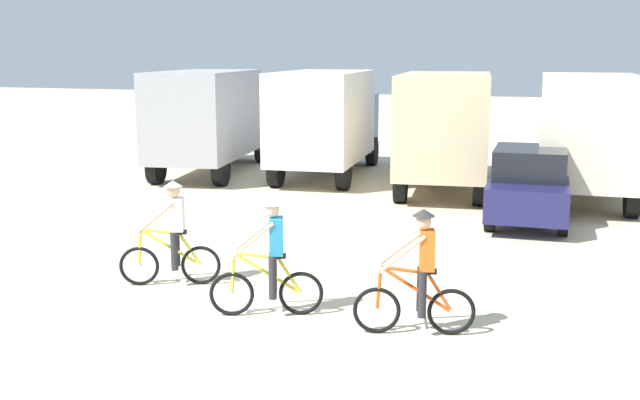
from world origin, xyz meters
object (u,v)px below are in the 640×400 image
box_truck_white_box (327,118)px  cyclist_near_camera (419,277)px  box_truck_tan_camper (445,125)px  box_truck_cream_rv (586,130)px  box_truck_grey_hauler (210,116)px  cyclist_cowboy_hat (270,261)px  sedan_parked (529,185)px  cyclist_orange_shirt (172,237)px

box_truck_white_box → cyclist_near_camera: box_truck_white_box is taller
box_truck_tan_camper → box_truck_cream_rv: 3.85m
box_truck_grey_hauler → box_truck_white_box: (3.79, 0.64, 0.00)m
cyclist_cowboy_hat → cyclist_near_camera: size_ratio=1.00×
cyclist_near_camera → sedan_parked: bearing=83.1°
cyclist_orange_shirt → box_truck_tan_camper: bearing=75.4°
box_truck_cream_rv → box_truck_grey_hauler: bearing=177.0°
sedan_parked → cyclist_near_camera: bearing=-96.9°
box_truck_tan_camper → cyclist_cowboy_hat: 11.65m
box_truck_grey_hauler → cyclist_cowboy_hat: box_truck_grey_hauler is taller
sedan_parked → cyclist_cowboy_hat: (-3.26, -7.95, -0.04)m
box_truck_grey_hauler → box_truck_cream_rv: size_ratio=1.03×
box_truck_grey_hauler → box_truck_tan_camper: (7.74, -0.42, 0.00)m
box_truck_grey_hauler → box_truck_tan_camper: 7.75m
box_truck_white_box → sedan_parked: box_truck_white_box is taller
box_truck_tan_camper → cyclist_cowboy_hat: (-0.63, -11.59, -1.03)m
box_truck_white_box → cyclist_cowboy_hat: (3.31, -12.65, -1.03)m
box_truck_cream_rv → cyclist_near_camera: size_ratio=3.76×
cyclist_orange_shirt → cyclist_cowboy_hat: same height
box_truck_cream_rv → box_truck_white_box: bearing=170.9°
box_truck_grey_hauler → sedan_parked: size_ratio=1.65×
box_truck_white_box → box_truck_cream_rv: (7.79, -1.25, 0.00)m
sedan_parked → box_truck_tan_camper: bearing=125.8°
box_truck_tan_camper → sedan_parked: 4.59m
box_truck_white_box → cyclist_near_camera: (5.60, -12.70, -1.03)m
cyclist_orange_shirt → box_truck_cream_rv: bearing=57.8°
box_truck_cream_rv → sedan_parked: box_truck_cream_rv is taller
box_truck_grey_hauler → cyclist_near_camera: bearing=-52.1°
box_truck_cream_rv → sedan_parked: bearing=-109.5°
sedan_parked → cyclist_cowboy_hat: 8.59m
box_truck_white_box → cyclist_near_camera: size_ratio=3.81×
box_truck_tan_camper → box_truck_grey_hauler: bearing=176.9°
cyclist_cowboy_hat → sedan_parked: bearing=67.7°
box_truck_grey_hauler → box_truck_white_box: size_ratio=1.01×
box_truck_white_box → cyclist_cowboy_hat: 13.12m
box_truck_tan_camper → cyclist_orange_shirt: size_ratio=3.84×
box_truck_tan_camper → box_truck_cream_rv: (3.84, -0.18, 0.00)m
sedan_parked → cyclist_orange_shirt: (-5.42, -7.08, -0.04)m
sedan_parked → cyclist_cowboy_hat: size_ratio=2.34×
cyclist_orange_shirt → cyclist_near_camera: 4.54m
box_truck_cream_rv → cyclist_near_camera: (-2.20, -11.45, -1.03)m
box_truck_tan_camper → cyclist_orange_shirt: bearing=-104.6°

